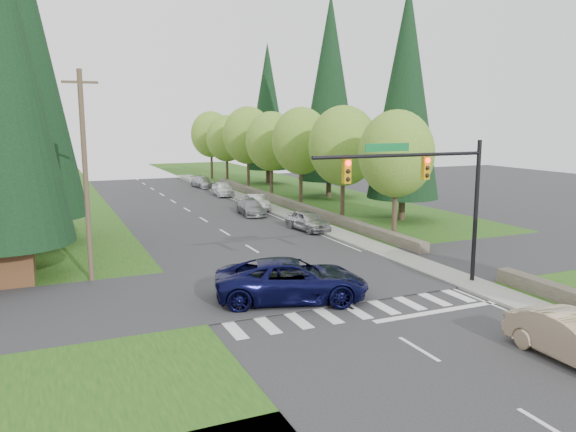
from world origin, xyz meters
TOP-DOWN VIEW (x-y plane):
  - ground at (0.00, 0.00)m, footprint 120.00×120.00m
  - grass_east at (13.00, 20.00)m, footprint 14.00×110.00m
  - grass_west at (-13.00, 20.00)m, footprint 14.00×110.00m
  - cross_street at (0.00, 8.00)m, footprint 120.00×8.00m
  - sidewalk_east at (6.90, 22.00)m, footprint 1.80×80.00m
  - curb_east at (6.05, 22.00)m, footprint 0.20×80.00m
  - stone_wall_north at (8.60, 30.00)m, footprint 0.70×40.00m
  - traffic_signal at (4.37, 4.50)m, footprint 8.70×0.37m
  - utility_pole at (-9.50, 12.00)m, footprint 1.60×0.24m
  - decid_tree_0 at (9.20, 14.00)m, footprint 4.80×4.80m
  - decid_tree_1 at (9.30, 21.00)m, footprint 5.20×5.20m
  - decid_tree_2 at (9.10, 28.00)m, footprint 5.00×5.00m
  - decid_tree_3 at (9.20, 35.00)m, footprint 5.00×5.00m
  - decid_tree_4 at (9.30, 42.00)m, footprint 5.40×5.40m
  - decid_tree_5 at (9.10, 49.00)m, footprint 4.80×4.80m
  - decid_tree_6 at (9.20, 56.00)m, footprint 5.20×5.20m
  - conifer_w_c at (-12.00, 22.00)m, footprint 6.46×6.46m
  - conifer_e_a at (14.00, 20.00)m, footprint 5.44×5.44m
  - conifer_e_b at (15.00, 34.00)m, footprint 6.12×6.12m
  - conifer_e_c at (14.00, 48.00)m, footprint 5.10×5.10m
  - sedan_champagne at (3.96, -3.84)m, footprint 1.68×4.69m
  - suv_navy at (-1.83, 5.50)m, footprint 7.17×4.84m
  - parked_car_a at (5.60, 19.35)m, footprint 2.16×4.31m
  - parked_car_b at (4.20, 27.14)m, footprint 2.17×4.47m
  - parked_car_c at (5.60, 29.50)m, footprint 1.78×4.14m
  - parked_car_d at (5.60, 39.50)m, footprint 2.10×4.45m
  - parked_car_e at (5.60, 47.28)m, footprint 2.23×4.46m

SIDE VIEW (x-z plane):
  - ground at x=0.00m, z-range 0.00..0.00m
  - cross_street at x=0.00m, z-range -0.05..0.05m
  - grass_east at x=13.00m, z-range 0.00..0.06m
  - grass_west at x=-13.00m, z-range 0.00..0.06m
  - sidewalk_east at x=6.90m, z-range 0.00..0.13m
  - curb_east at x=6.05m, z-range 0.00..0.13m
  - stone_wall_north at x=8.60m, z-range 0.00..0.70m
  - parked_car_e at x=5.60m, z-range 0.00..1.24m
  - parked_car_b at x=4.20m, z-range 0.00..1.25m
  - parked_car_c at x=5.60m, z-range 0.00..1.33m
  - parked_car_a at x=5.60m, z-range 0.00..1.41m
  - parked_car_d at x=5.60m, z-range 0.00..1.47m
  - sedan_champagne at x=3.96m, z-range 0.00..1.54m
  - suv_navy at x=-1.83m, z-range 0.00..1.82m
  - traffic_signal at x=4.37m, z-range 1.58..8.38m
  - utility_pole at x=-9.50m, z-range 0.14..10.14m
  - decid_tree_5 at x=9.10m, z-range 1.38..9.68m
  - decid_tree_0 at x=9.20m, z-range 1.41..9.78m
  - decid_tree_3 at x=9.20m, z-range 1.39..9.94m
  - decid_tree_1 at x=9.30m, z-range 1.40..10.20m
  - decid_tree_6 at x=9.20m, z-range 1.43..10.30m
  - decid_tree_2 at x=9.10m, z-range 1.52..10.34m
  - decid_tree_4 at x=9.30m, z-range 1.47..10.65m
  - conifer_e_c at x=14.00m, z-range 0.89..17.69m
  - conifer_e_a at x=14.00m, z-range 0.89..18.69m
  - conifer_e_b at x=15.00m, z-range 0.89..20.69m
  - conifer_w_c at x=-12.00m, z-range 0.89..21.69m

